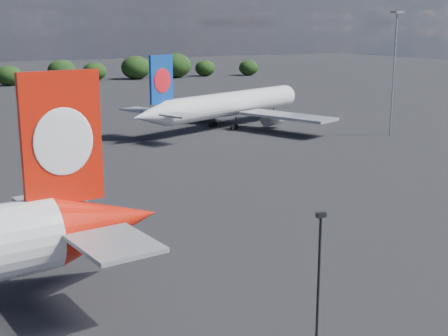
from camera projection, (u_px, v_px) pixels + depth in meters
name	position (u px, v px, depth m)	size (l,w,h in m)	color
china_southern_airliner	(226.00, 105.00, 118.09)	(42.35, 40.79, 14.45)	silver
apron_lamp_post	(319.00, 279.00, 35.85)	(0.55, 0.30, 9.29)	black
floodlight_mast_near	(395.00, 56.00, 108.07)	(1.60, 1.60, 21.59)	#919399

